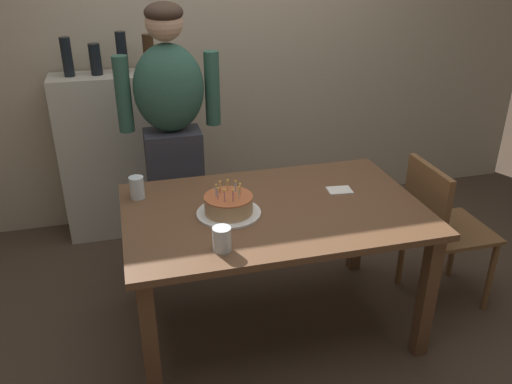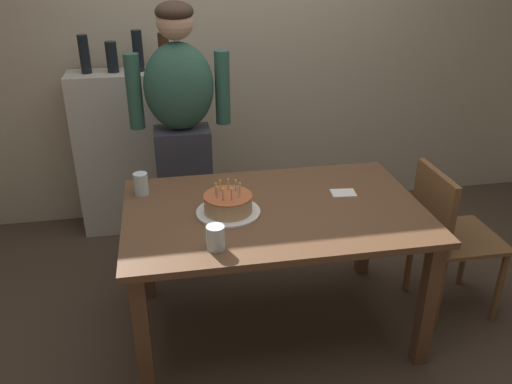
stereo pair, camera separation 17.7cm
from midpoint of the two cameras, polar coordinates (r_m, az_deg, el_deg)
ground_plane at (r=3.05m, az=3.49°, el=-14.20°), size 10.00×10.00×0.00m
back_wall at (r=3.92m, az=-1.54°, el=16.07°), size 5.20×0.10×2.60m
dining_table at (r=2.68m, az=3.85°, el=-3.62°), size 1.50×0.96×0.74m
birthday_cake at (r=2.56m, az=-1.08°, el=-1.44°), size 0.32×0.32×0.16m
water_glass_near at (r=2.80m, az=-10.64°, el=0.85°), size 0.08×0.08×0.12m
water_glass_far at (r=2.27m, az=-2.19°, el=-5.03°), size 0.08×0.08×0.11m
napkin_stack at (r=2.83m, az=11.26°, el=-0.16°), size 0.14×0.11×0.01m
person_man_bearded at (r=3.24m, az=-6.49°, el=6.03°), size 0.61×0.27×1.66m
dining_chair at (r=3.10m, az=21.51°, el=-3.92°), size 0.42×0.42×0.87m
shelf_cabinet at (r=3.85m, az=-11.72°, el=4.40°), size 0.81×0.30×1.43m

